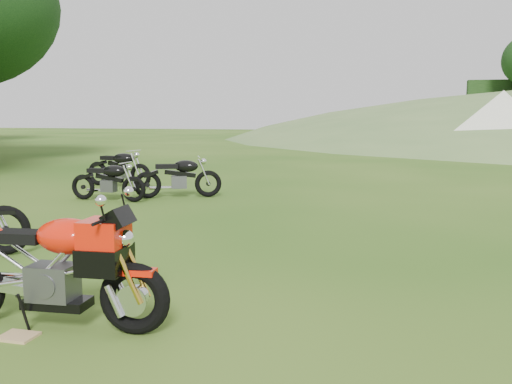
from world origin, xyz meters
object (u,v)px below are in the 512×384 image
(vintage_moto_c, at_px, (178,176))
(tent_mid, at_px, (502,124))
(vintage_moto_d, at_px, (119,167))
(sport_motorcycle, at_px, (50,259))
(plywood_board, at_px, (18,336))
(vintage_moto_b, at_px, (108,180))

(vintage_moto_c, xyz_separation_m, tent_mid, (8.68, 15.70, 0.90))
(vintage_moto_d, relative_size, tent_mid, 0.59)
(vintage_moto_d, bearing_deg, tent_mid, 65.00)
(sport_motorcycle, height_order, plywood_board, sport_motorcycle)
(vintage_moto_c, distance_m, vintage_moto_d, 2.52)
(plywood_board, height_order, vintage_moto_d, vintage_moto_d)
(vintage_moto_c, bearing_deg, sport_motorcycle, -100.07)
(vintage_moto_b, height_order, tent_mid, tent_mid)
(sport_motorcycle, height_order, vintage_moto_c, sport_motorcycle)
(tent_mid, bearing_deg, plywood_board, -83.71)
(vintage_moto_b, bearing_deg, vintage_moto_c, 34.73)
(sport_motorcycle, distance_m, plywood_board, 0.65)
(plywood_board, xyz_separation_m, tent_mid, (6.97, 23.17, 1.36))
(vintage_moto_d, bearing_deg, vintage_moto_c, -20.81)
(vintage_moto_d, distance_m, tent_mid, 17.97)
(vintage_moto_c, xyz_separation_m, vintage_moto_d, (-2.12, 1.37, 0.02))
(vintage_moto_d, bearing_deg, plywood_board, -54.57)
(plywood_board, xyz_separation_m, vintage_moto_d, (-3.83, 8.84, 0.47))
(vintage_moto_c, height_order, vintage_moto_d, vintage_moto_d)
(plywood_board, relative_size, vintage_moto_c, 0.16)
(plywood_board, distance_m, vintage_moto_c, 7.68)
(plywood_board, bearing_deg, sport_motorcycle, 63.58)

